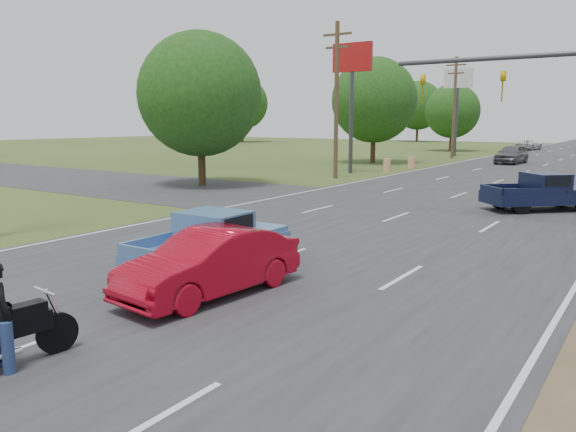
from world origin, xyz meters
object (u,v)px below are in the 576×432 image
Objects in this scene: distant_car_white at (529,145)px; blue_pickup at (215,241)px; distant_car_grey at (512,154)px; red_convertible at (210,264)px; rider at (0,320)px; navy_pickup at (545,192)px.

blue_pickup is at bearing 102.83° from distant_car_white.
blue_pickup is at bearing -83.59° from distant_car_grey.
distant_car_grey reaches higher than red_convertible.
distant_car_grey reaches higher than blue_pickup.
navy_pickup is at bearing -94.11° from rider.
navy_pickup is 27.71m from distant_car_grey.
navy_pickup is (3.93, 21.40, -0.00)m from rider.
distant_car_white is (-7.06, 74.06, -0.15)m from rider.
rider is 21.76m from navy_pickup.
navy_pickup is 53.79m from distant_car_white.
distant_car_white is (-7.17, 69.46, -0.06)m from red_convertible.
blue_pickup is 0.97× the size of navy_pickup.
blue_pickup reaches higher than distant_car_white.
blue_pickup is 0.97× the size of distant_car_white.
red_convertible is 0.89× the size of distant_car_grey.
red_convertible is 2.10m from blue_pickup.
rider is 48.25m from distant_car_grey.
distant_car_white is (-5.85, 67.83, -0.11)m from blue_pickup.
rider reaches higher than distant_car_white.
rider is at bearing -82.53° from distant_car_grey.
blue_pickup is (-1.32, 1.63, 0.05)m from red_convertible.
rider is 74.39m from distant_car_white.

